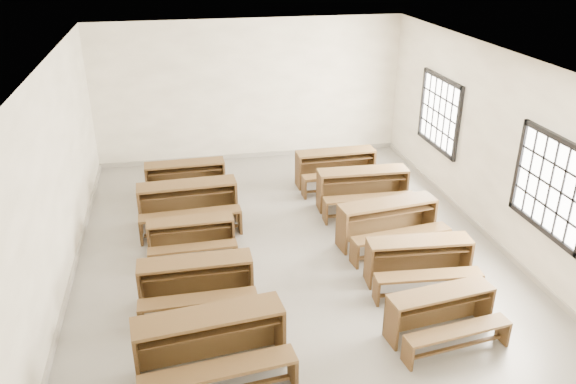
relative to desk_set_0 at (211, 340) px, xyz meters
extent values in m
plane|color=gray|center=(1.51, 2.80, -0.47)|extent=(8.50, 8.50, 0.00)
cube|color=white|center=(1.51, 2.80, 2.71)|extent=(7.00, 8.50, 0.05)
cube|color=white|center=(1.51, 7.02, 1.13)|extent=(7.00, 0.05, 3.20)
cube|color=white|center=(1.51, -1.43, 1.13)|extent=(7.00, 0.05, 3.20)
cube|color=white|center=(-1.96, 2.80, 1.13)|extent=(0.05, 8.50, 3.20)
cube|color=white|center=(4.99, 2.80, 1.13)|extent=(0.05, 8.50, 3.20)
cube|color=gray|center=(1.51, 7.03, -0.42)|extent=(7.00, 0.04, 0.10)
cube|color=gray|center=(-1.97, 2.80, -0.42)|extent=(0.04, 8.50, 0.10)
cube|color=gray|center=(4.99, 2.80, -0.42)|extent=(0.04, 8.50, 0.10)
cube|color=white|center=(4.98, 1.00, 1.13)|extent=(0.02, 1.50, 1.30)
cube|color=black|center=(4.96, 1.00, 1.82)|extent=(0.06, 1.62, 0.08)
cube|color=black|center=(4.96, 1.00, 0.44)|extent=(0.06, 1.62, 0.08)
cube|color=black|center=(4.96, 1.79, 1.13)|extent=(0.06, 0.08, 1.46)
cube|color=white|center=(4.98, 4.60, 1.13)|extent=(0.02, 1.50, 1.30)
cube|color=black|center=(4.96, 4.60, 1.82)|extent=(0.06, 1.62, 0.08)
cube|color=black|center=(4.96, 4.60, 0.44)|extent=(0.06, 1.62, 0.08)
cube|color=black|center=(4.96, 3.81, 1.13)|extent=(0.06, 0.08, 1.46)
cube|color=black|center=(4.96, 5.39, 1.13)|extent=(0.06, 0.08, 1.46)
cube|color=brown|center=(-0.01, 0.06, 0.31)|extent=(1.82, 0.62, 0.04)
cube|color=brown|center=(-0.03, 0.26, -0.09)|extent=(1.78, 0.23, 0.76)
cube|color=#51361C|center=(-0.87, -0.03, -0.09)|extent=(0.09, 0.45, 0.76)
cube|color=#51361C|center=(0.86, 0.15, -0.09)|extent=(0.09, 0.45, 0.76)
cube|color=#51361C|center=(0.00, 0.04, 0.16)|extent=(1.68, 0.50, 0.02)
cube|color=brown|center=(0.05, -0.49, -0.02)|extent=(1.81, 0.49, 0.04)
cube|color=#51361C|center=(0.91, -0.40, -0.26)|extent=(0.08, 0.32, 0.42)
cube|color=brown|center=(-0.10, 1.44, 0.23)|extent=(1.60, 0.40, 0.04)
cube|color=brown|center=(-0.10, 1.62, -0.13)|extent=(1.60, 0.05, 0.68)
cube|color=#51361C|center=(-0.88, 1.45, -0.13)|extent=(0.04, 0.40, 0.68)
cube|color=#51361C|center=(0.68, 1.44, -0.13)|extent=(0.04, 0.40, 0.68)
cube|color=#51361C|center=(-0.10, 1.42, 0.09)|extent=(1.48, 0.30, 0.02)
cube|color=brown|center=(-0.10, 0.95, -0.07)|extent=(1.60, 0.29, 0.04)
cube|color=#51361C|center=(-0.88, 0.96, -0.28)|extent=(0.04, 0.28, 0.38)
cube|color=#51361C|center=(0.68, 0.95, -0.28)|extent=(0.04, 0.28, 0.38)
cube|color=#51361C|center=(-0.10, 0.95, -0.37)|extent=(1.48, 0.06, 0.04)
cube|color=brown|center=(-0.10, 2.86, 0.15)|extent=(1.41, 0.36, 0.04)
cube|color=brown|center=(-0.11, 3.02, -0.17)|extent=(1.40, 0.05, 0.60)
cube|color=#51361C|center=(-0.79, 2.85, -0.17)|extent=(0.04, 0.35, 0.60)
cube|color=#51361C|center=(0.58, 2.87, -0.17)|extent=(0.04, 0.35, 0.60)
cube|color=#51361C|center=(-0.10, 2.84, 0.02)|extent=(1.30, 0.28, 0.02)
cube|color=brown|center=(-0.10, 2.43, -0.12)|extent=(1.41, 0.26, 0.04)
cube|color=#51361C|center=(-0.78, 2.42, -0.30)|extent=(0.04, 0.25, 0.33)
cube|color=#51361C|center=(0.58, 2.44, -0.30)|extent=(0.04, 0.25, 0.33)
cube|color=#51361C|center=(-0.10, 2.43, -0.38)|extent=(1.30, 0.06, 0.04)
cube|color=brown|center=(-0.10, 3.97, 0.30)|extent=(1.78, 0.50, 0.04)
cube|color=brown|center=(-0.11, 4.17, -0.09)|extent=(1.76, 0.11, 0.75)
cube|color=#51361C|center=(-0.96, 3.94, -0.09)|extent=(0.06, 0.44, 0.75)
cube|color=#51361C|center=(0.76, 4.00, -0.09)|extent=(0.06, 0.44, 0.75)
cube|color=#51361C|center=(-0.10, 3.95, 0.15)|extent=(1.64, 0.39, 0.02)
cube|color=brown|center=(-0.09, 3.43, -0.03)|extent=(1.77, 0.37, 0.04)
cube|color=#51361C|center=(-0.95, 3.40, -0.26)|extent=(0.05, 0.31, 0.42)
cube|color=#51361C|center=(0.77, 3.46, -0.26)|extent=(0.05, 0.31, 0.42)
cube|color=#51361C|center=(-0.09, 3.43, -0.36)|extent=(1.63, 0.11, 0.04)
cube|color=brown|center=(-0.10, 5.21, 0.22)|extent=(1.58, 0.42, 0.04)
cube|color=brown|center=(-0.11, 5.39, -0.13)|extent=(1.57, 0.07, 0.67)
cube|color=#51361C|center=(-0.87, 5.20, -0.13)|extent=(0.05, 0.39, 0.67)
cube|color=#51361C|center=(0.66, 5.22, -0.13)|extent=(0.05, 0.39, 0.67)
cube|color=#51361C|center=(-0.10, 5.19, 0.08)|extent=(1.46, 0.32, 0.02)
cube|color=brown|center=(-0.09, 4.73, -0.07)|extent=(1.58, 0.30, 0.04)
cube|color=#51361C|center=(-0.86, 4.71, -0.28)|extent=(0.04, 0.28, 0.37)
cube|color=#51361C|center=(0.67, 4.74, -0.28)|extent=(0.04, 0.28, 0.37)
cube|color=#51361C|center=(-0.09, 4.73, -0.37)|extent=(1.46, 0.07, 0.04)
cube|color=brown|center=(3.00, 0.14, 0.16)|extent=(1.47, 0.53, 0.04)
cube|color=brown|center=(2.98, 0.30, -0.16)|extent=(1.43, 0.21, 0.61)
cube|color=#51361C|center=(2.30, 0.05, -0.16)|extent=(0.08, 0.36, 0.61)
cube|color=#51361C|center=(3.69, 0.22, -0.16)|extent=(0.08, 0.36, 0.61)
cube|color=#51361C|center=(3.00, 0.12, 0.03)|extent=(1.35, 0.43, 0.02)
cube|color=brown|center=(3.05, -0.30, -0.11)|extent=(1.46, 0.42, 0.04)
cube|color=#51361C|center=(2.36, -0.38, -0.30)|extent=(0.07, 0.25, 0.34)
cube|color=#51361C|center=(3.75, -0.21, -0.30)|extent=(0.07, 0.25, 0.34)
cube|color=#51361C|center=(3.05, -0.30, -0.38)|extent=(1.32, 0.21, 0.04)
cube|color=brown|center=(3.23, 1.36, 0.22)|extent=(1.59, 0.52, 0.04)
cube|color=brown|center=(3.24, 1.54, -0.13)|extent=(1.57, 0.17, 0.67)
cube|color=#51361C|center=(2.47, 1.42, -0.13)|extent=(0.07, 0.39, 0.67)
cube|color=#51361C|center=(3.99, 1.30, -0.13)|extent=(0.07, 0.39, 0.67)
cube|color=#51361C|center=(3.23, 1.34, 0.08)|extent=(1.47, 0.41, 0.02)
cube|color=brown|center=(3.19, 0.88, -0.08)|extent=(1.59, 0.40, 0.04)
cube|color=#51361C|center=(2.43, 0.95, -0.28)|extent=(0.06, 0.28, 0.37)
cube|color=#51361C|center=(3.95, 0.82, -0.28)|extent=(0.06, 0.28, 0.37)
cube|color=#51361C|center=(3.19, 0.88, -0.37)|extent=(1.45, 0.17, 0.04)
cube|color=brown|center=(3.18, 2.57, 0.27)|extent=(1.73, 0.62, 0.04)
cube|color=brown|center=(3.16, 2.76, -0.11)|extent=(1.69, 0.24, 0.72)
cube|color=#51361C|center=(2.36, 2.47, -0.11)|extent=(0.09, 0.43, 0.72)
cube|color=#51361C|center=(4.00, 2.67, -0.11)|extent=(0.09, 0.43, 0.72)
cube|color=#51361C|center=(3.18, 2.55, 0.13)|extent=(1.60, 0.50, 0.02)
cube|color=brown|center=(3.24, 2.06, -0.04)|extent=(1.72, 0.50, 0.04)
cube|color=#51361C|center=(2.42, 1.96, -0.27)|extent=(0.08, 0.30, 0.40)
cube|color=#51361C|center=(4.07, 2.15, -0.27)|extent=(0.08, 0.30, 0.40)
cube|color=#51361C|center=(3.24, 2.06, -0.36)|extent=(1.56, 0.24, 0.04)
cube|color=brown|center=(3.21, 3.97, 0.29)|extent=(1.74, 0.51, 0.04)
cube|color=brown|center=(3.22, 4.17, -0.10)|extent=(1.72, 0.12, 0.73)
cube|color=#51361C|center=(2.38, 4.01, -0.10)|extent=(0.06, 0.43, 0.73)
cube|color=#51361C|center=(4.05, 3.94, -0.10)|extent=(0.06, 0.43, 0.73)
cube|color=#51361C|center=(3.21, 3.95, 0.13)|extent=(1.61, 0.40, 0.02)
cube|color=brown|center=(3.19, 3.45, -0.04)|extent=(1.73, 0.38, 0.04)
cube|color=#51361C|center=(2.35, 3.49, -0.26)|extent=(0.06, 0.30, 0.41)
cube|color=#51361C|center=(4.03, 3.41, -0.26)|extent=(0.06, 0.30, 0.41)
cube|color=#51361C|center=(3.19, 3.45, -0.36)|extent=(1.59, 0.13, 0.04)
cube|color=brown|center=(3.01, 5.14, 0.26)|extent=(1.66, 0.45, 0.04)
cube|color=brown|center=(3.01, 5.33, -0.12)|extent=(1.66, 0.08, 0.70)
cube|color=#51361C|center=(2.20, 5.12, -0.12)|extent=(0.05, 0.41, 0.70)
cube|color=#51361C|center=(3.82, 5.16, -0.12)|extent=(0.05, 0.41, 0.70)
cube|color=#51361C|center=(3.01, 5.12, 0.11)|extent=(1.54, 0.34, 0.02)
cube|color=brown|center=(3.02, 4.63, -0.05)|extent=(1.66, 0.33, 0.04)
cube|color=#51361C|center=(2.21, 4.62, -0.27)|extent=(0.05, 0.29, 0.39)
cube|color=#51361C|center=(3.83, 4.65, -0.27)|extent=(0.05, 0.29, 0.39)
cube|color=#51361C|center=(3.02, 4.63, -0.36)|extent=(1.53, 0.08, 0.04)
camera|label=1|loc=(-0.17, -5.38, 4.40)|focal=35.00mm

